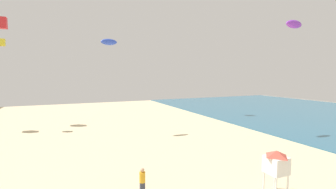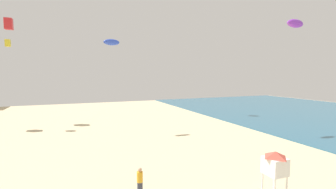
{
  "view_description": "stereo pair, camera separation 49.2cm",
  "coord_description": "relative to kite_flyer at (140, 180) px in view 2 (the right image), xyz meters",
  "views": [
    {
      "loc": [
        -2.91,
        -1.32,
        6.89
      ],
      "look_at": [
        4.59,
        15.78,
        5.37
      ],
      "focal_mm": 25.27,
      "sensor_mm": 36.0,
      "label": 1
    },
    {
      "loc": [
        -2.46,
        -1.51,
        6.89
      ],
      "look_at": [
        4.59,
        15.78,
        5.37
      ],
      "focal_mm": 25.27,
      "sensor_mm": 36.0,
      "label": 2
    }
  ],
  "objects": [
    {
      "name": "kite_red_box",
      "position": [
        -11.66,
        28.34,
        13.42
      ],
      "size": [
        1.01,
        1.01,
        1.59
      ],
      "color": "red"
    },
    {
      "name": "lifeguard_stand",
      "position": [
        7.22,
        -2.84,
        0.92
      ],
      "size": [
        1.1,
        1.1,
        2.55
      ],
      "rotation": [
        0.0,
        0.0,
        -0.38
      ],
      "color": "white",
      "rests_on": "ground"
    },
    {
      "name": "kite_flyer",
      "position": [
        0.0,
        0.0,
        0.0
      ],
      "size": [
        0.34,
        0.34,
        1.64
      ],
      "rotation": [
        0.0,
        0.0,
        3.46
      ],
      "color": "#383D4C",
      "rests_on": "ground"
    },
    {
      "name": "kite_yellow_box",
      "position": [
        -10.92,
        23.64,
        10.12
      ],
      "size": [
        0.58,
        0.58,
        0.92
      ],
      "color": "yellow"
    },
    {
      "name": "kite_blue_parafoil",
      "position": [
        1.12,
        16.45,
        9.93
      ],
      "size": [
        1.89,
        0.52,
        0.73
      ],
      "color": "blue"
    },
    {
      "name": "kite_purple_parafoil",
      "position": [
        11.45,
        -0.22,
        9.66
      ],
      "size": [
        1.52,
        0.42,
        0.59
      ],
      "color": "purple"
    }
  ]
}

